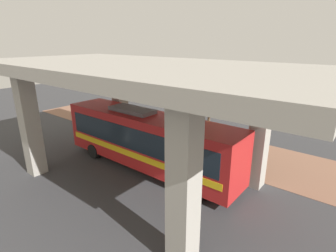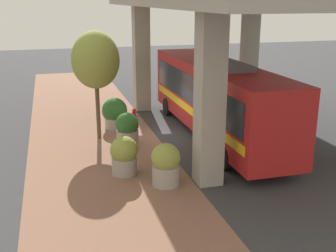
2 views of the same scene
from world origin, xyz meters
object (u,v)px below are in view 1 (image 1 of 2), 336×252
planter_front (183,137)px  planter_extra (159,127)px  fire_hydrant (215,157)px  street_tree_near (210,99)px  bus (147,138)px  planter_middle (137,127)px  planter_back (218,145)px

planter_front → planter_extra: size_ratio=1.06×
fire_hydrant → street_tree_near: bearing=-138.9°
bus → planter_middle: (-3.84, -4.84, -1.25)m
planter_back → planter_extra: bearing=-95.5°
fire_hydrant → planter_back: (-1.09, -0.39, 0.36)m
planter_middle → fire_hydrant: bearing=87.0°
planter_back → street_tree_near: bearing=-125.0°
fire_hydrant → planter_extra: (-1.67, -6.42, 0.31)m
bus → planter_extra: bus is taller
planter_front → planter_back: bearing=92.2°
planter_middle → street_tree_near: 6.91m
planter_back → street_tree_near: street_tree_near is taller
planter_front → street_tree_near: 3.53m
planter_middle → street_tree_near: (-1.68, 6.01, 2.97)m
planter_front → planter_middle: planter_front is taller
street_tree_near → planter_front: bearing=-54.0°
planter_middle → planter_extra: 1.89m
planter_middle → street_tree_near: size_ratio=0.31×
planter_middle → planter_extra: (-1.26, 1.41, -0.05)m
fire_hydrant → planter_middle: planter_middle is taller
fire_hydrant → bus: bearing=-41.2°
fire_hydrant → planter_front: planter_front is taller
street_tree_near → planter_middle: bearing=-74.4°
bus → planter_extra: bearing=-146.1°
bus → fire_hydrant: size_ratio=13.96×
bus → planter_back: size_ratio=7.69×
fire_hydrant → planter_front: 3.51m
street_tree_near → planter_extra: bearing=-84.8°
bus → fire_hydrant: bearing=138.8°
bus → planter_back: bus is taller
planter_front → planter_extra: bearing=-102.8°
bus → fire_hydrant: (-3.43, 3.00, -1.61)m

